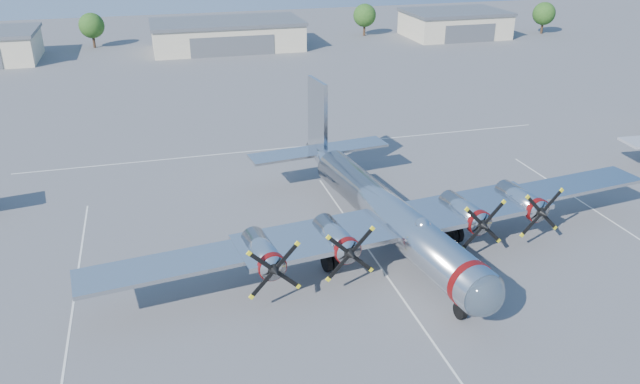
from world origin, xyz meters
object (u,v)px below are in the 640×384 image
object	(u,v)px
tree_west	(92,26)
tree_far_east	(544,14)
hangar_east	(455,23)
main_bomber_b29	(382,244)
hangar_center	(227,35)
tree_east	(365,15)

from	to	relation	value
tree_west	tree_far_east	distance (m)	93.54
hangar_east	main_bomber_b29	size ratio (longest dim) A/B	0.44
tree_west	hangar_east	bearing A→B (deg)	-6.28
hangar_center	hangar_east	bearing A→B (deg)	0.00
tree_east	hangar_center	bearing A→B (deg)	-168.62
main_bomber_b29	tree_far_east	bearing A→B (deg)	42.52
tree_far_east	tree_west	bearing A→B (deg)	173.86
tree_west	tree_east	world-z (taller)	same
tree_west	main_bomber_b29	world-z (taller)	tree_west
tree_far_east	hangar_center	bearing A→B (deg)	178.35
hangar_center	tree_east	size ratio (longest dim) A/B	4.31
hangar_east	tree_west	size ratio (longest dim) A/B	3.10
hangar_east	tree_far_east	bearing A→B (deg)	-5.61
tree_far_east	main_bomber_b29	xyz separation A→B (m)	(-66.61, -78.75, -4.22)
hangar_center	main_bomber_b29	xyz separation A→B (m)	(1.39, -80.71, -2.71)
hangar_east	hangar_center	bearing A→B (deg)	-180.00
hangar_center	tree_far_east	bearing A→B (deg)	-1.65
tree_east	main_bomber_b29	bearing A→B (deg)	-108.25
hangar_center	tree_east	bearing A→B (deg)	11.38
hangar_center	tree_west	world-z (taller)	tree_west
tree_east	tree_far_east	distance (m)	38.83
tree_west	tree_east	distance (m)	55.04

